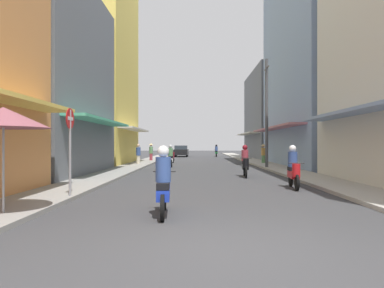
{
  "coord_description": "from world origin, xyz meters",
  "views": [
    {
      "loc": [
        -0.44,
        -5.07,
        1.61
      ],
      "look_at": [
        -0.72,
        18.4,
        1.63
      ],
      "focal_mm": 31.85,
      "sensor_mm": 36.0,
      "label": 1
    }
  ],
  "objects": [
    {
      "name": "ground_plane",
      "position": [
        0.0,
        22.48,
        0.0
      ],
      "size": [
        116.53,
        116.53,
        0.0
      ],
      "primitive_type": "plane",
      "color": "#38383A"
    },
    {
      "name": "sidewalk_left",
      "position": [
        -4.88,
        22.48,
        0.06
      ],
      "size": [
        1.91,
        60.97,
        0.12
      ],
      "primitive_type": "cube",
      "color": "gray",
      "rests_on": "ground"
    },
    {
      "name": "sidewalk_right",
      "position": [
        4.88,
        22.48,
        0.06
      ],
      "size": [
        1.91,
        60.97,
        0.12
      ],
      "primitive_type": "cube",
      "color": "#ADA89E",
      "rests_on": "ground"
    },
    {
      "name": "building_left_mid",
      "position": [
        -8.83,
        12.55,
        4.92
      ],
      "size": [
        7.05,
        9.42,
        9.86
      ],
      "color": "slate",
      "rests_on": "ground"
    },
    {
      "name": "building_left_far",
      "position": [
        -8.84,
        22.18,
        8.97
      ],
      "size": [
        7.05,
        8.93,
        17.95
      ],
      "color": "#EFD159",
      "rests_on": "ground"
    },
    {
      "name": "building_right_mid",
      "position": [
        8.84,
        20.05,
        8.89
      ],
      "size": [
        7.05,
        13.15,
        17.8
      ],
      "color": "#8CA5CC",
      "rests_on": "ground"
    },
    {
      "name": "building_right_far",
      "position": [
        8.83,
        33.45,
        4.89
      ],
      "size": [
        7.05,
        11.66,
        9.78
      ],
      "color": "slate",
      "rests_on": "ground"
    },
    {
      "name": "motorbike_blue",
      "position": [
        -1.17,
        2.6,
        0.7
      ],
      "size": [
        0.55,
        1.81,
        1.58
      ],
      "color": "black",
      "rests_on": "ground"
    },
    {
      "name": "motorbike_black",
      "position": [
        1.98,
        11.71,
        0.7
      ],
      "size": [
        0.55,
        1.81,
        1.58
      ],
      "color": "black",
      "rests_on": "ground"
    },
    {
      "name": "motorbike_white",
      "position": [
        -2.28,
        19.08,
        0.7
      ],
      "size": [
        0.61,
        1.79,
        1.58
      ],
      "color": "black",
      "rests_on": "ground"
    },
    {
      "name": "motorbike_red",
      "position": [
        3.11,
        7.33,
        0.7
      ],
      "size": [
        0.55,
        1.81,
        1.58
      ],
      "color": "black",
      "rests_on": "ground"
    },
    {
      "name": "motorbike_green",
      "position": [
        2.16,
        38.74,
        0.7
      ],
      "size": [
        0.55,
        1.81,
        1.58
      ],
      "color": "black",
      "rests_on": "ground"
    },
    {
      "name": "motorbike_maroon",
      "position": [
        -2.53,
        24.07,
        0.5
      ],
      "size": [
        0.57,
        1.8,
        0.96
      ],
      "color": "black",
      "rests_on": "ground"
    },
    {
      "name": "parked_car",
      "position": [
        -2.36,
        38.97,
        0.74
      ],
      "size": [
        1.83,
        4.13,
        1.45
      ],
      "color": "black",
      "rests_on": "ground"
    },
    {
      "name": "pedestrian_foreground",
      "position": [
        4.94,
        22.14,
        0.93
      ],
      "size": [
        0.44,
        0.44,
        1.65
      ],
      "color": "#598C59",
      "rests_on": "ground"
    },
    {
      "name": "pedestrian_midway",
      "position": [
        -4.89,
        21.06,
        0.81
      ],
      "size": [
        0.34,
        0.34,
        1.63
      ],
      "color": "beige",
      "rests_on": "ground"
    },
    {
      "name": "pedestrian_crossing",
      "position": [
        -4.64,
        26.54,
        0.96
      ],
      "size": [
        0.44,
        0.44,
        1.7
      ],
      "color": "#99333F",
      "rests_on": "ground"
    },
    {
      "name": "vendor_umbrella",
      "position": [
        -4.64,
        2.28,
        2.19
      ],
      "size": [
        1.97,
        1.97,
        2.42
      ],
      "color": "#99999E",
      "rests_on": "ground"
    },
    {
      "name": "utility_pole",
      "position": [
        4.18,
        17.19,
        3.67
      ],
      "size": [
        0.2,
        1.2,
        7.18
      ],
      "color": "#4C4C4F",
      "rests_on": "ground"
    },
    {
      "name": "street_sign_no_entry",
      "position": [
        -4.08,
        4.7,
        1.72
      ],
      "size": [
        0.07,
        0.6,
        2.65
      ],
      "color": "gray",
      "rests_on": "ground"
    }
  ]
}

